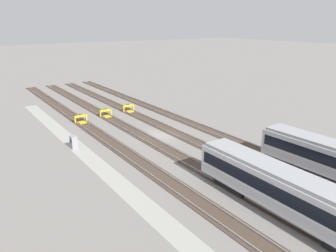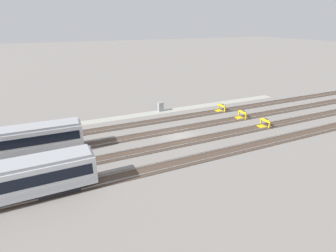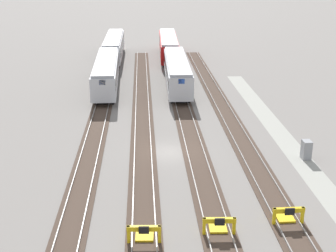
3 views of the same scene
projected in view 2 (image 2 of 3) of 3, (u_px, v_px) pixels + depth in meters
ground_plane at (179, 136)px, 36.70m from camera, size 400.00×400.00×0.00m
service_walkway at (151, 113)px, 45.83m from camera, size 54.00×2.00×0.01m
rail_track_nearest at (160, 120)px, 42.39m from camera, size 90.00×2.24×0.21m
rail_track_near_inner at (172, 130)px, 38.58m from camera, size 90.00×2.24×0.21m
rail_track_middle at (187, 142)px, 34.78m from camera, size 90.00×2.24×0.21m
rail_track_far_inner at (205, 157)px, 30.97m from camera, size 90.00×2.24×0.21m
bumper_stop_nearest_track at (221, 108)px, 46.74m from camera, size 1.36×2.00×1.22m
bumper_stop_near_inner_track at (241, 115)px, 43.32m from camera, size 1.38×2.01×1.22m
bumper_stop_middle_track at (264, 124)px, 39.76m from camera, size 1.38×2.01×1.22m
electrical_cabinet at (161, 107)px, 46.70m from camera, size 0.90×0.73×1.60m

